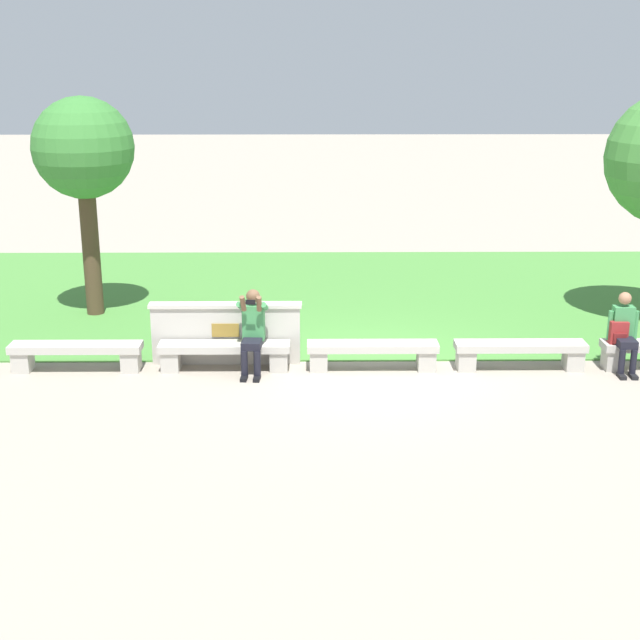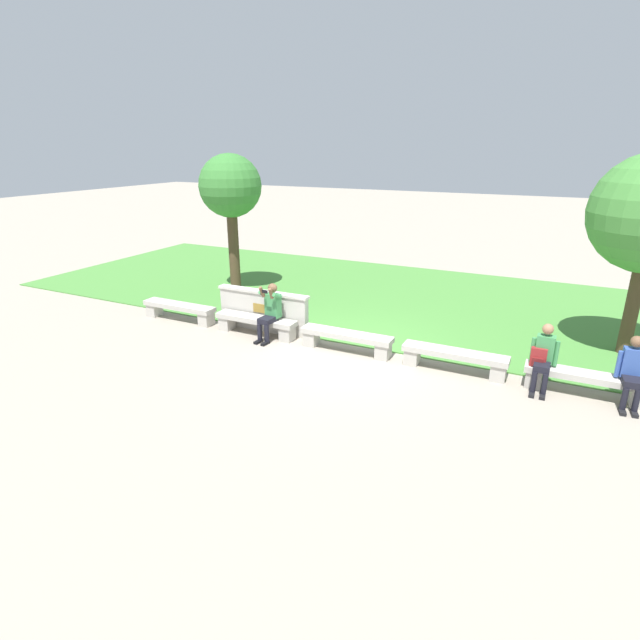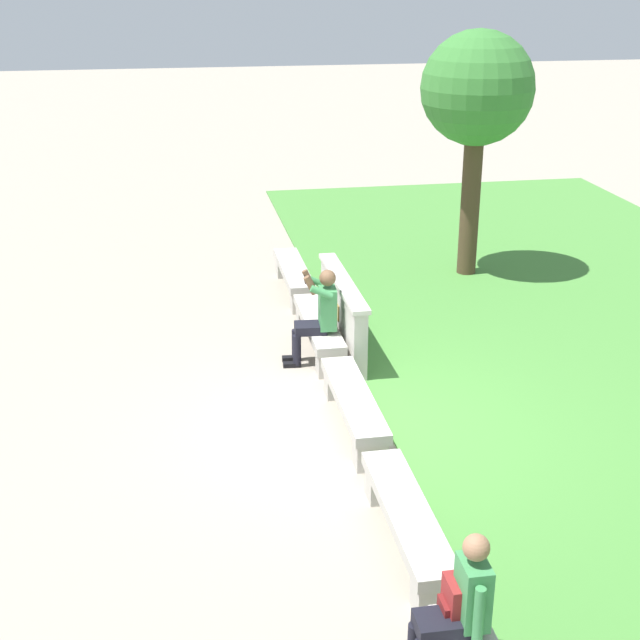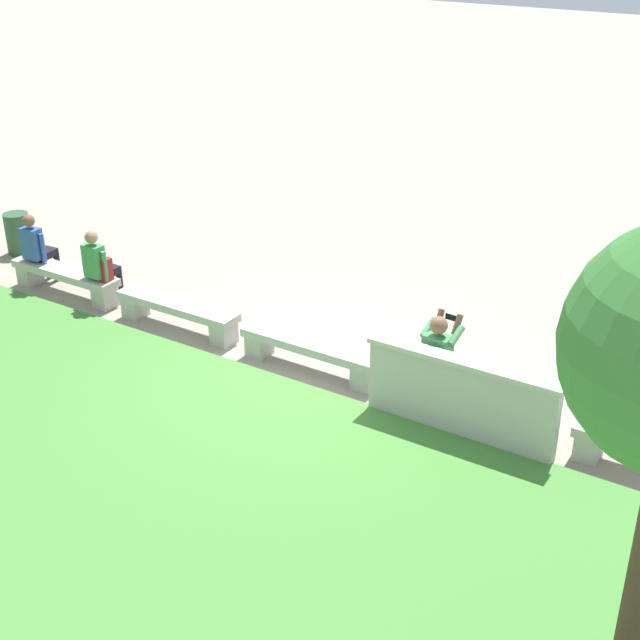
{
  "view_description": "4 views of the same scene",
  "coord_description": "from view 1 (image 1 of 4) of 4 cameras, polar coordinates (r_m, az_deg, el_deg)",
  "views": [
    {
      "loc": [
        -0.96,
        -13.36,
        4.93
      ],
      "look_at": [
        -0.84,
        -0.54,
        1.0
      ],
      "focal_mm": 50.0,
      "sensor_mm": 36.0,
      "label": 1
    },
    {
      "loc": [
        3.96,
        -9.41,
        4.32
      ],
      "look_at": [
        -0.46,
        -0.39,
        0.79
      ],
      "focal_mm": 28.0,
      "sensor_mm": 36.0,
      "label": 2
    },
    {
      "loc": [
        8.97,
        -1.98,
        5.02
      ],
      "look_at": [
        -1.13,
        -0.2,
        0.93
      ],
      "focal_mm": 50.0,
      "sensor_mm": 36.0,
      "label": 3
    },
    {
      "loc": [
        -5.81,
        8.94,
        6.01
      ],
      "look_at": [
        -0.15,
        -0.01,
        0.81
      ],
      "focal_mm": 50.0,
      "sensor_mm": 36.0,
      "label": 4
    }
  ],
  "objects": [
    {
      "name": "person_distant",
      "position": [
        14.8,
        18.89,
        -0.61
      ],
      "size": [
        0.48,
        0.67,
        1.26
      ],
      "color": "black",
      "rests_on": "ground"
    },
    {
      "name": "backrest_wall_with_plaque",
      "position": [
        14.46,
        -6.03,
        -0.82
      ],
      "size": [
        2.45,
        0.24,
        1.01
      ],
      "color": "#B7B2A8",
      "rests_on": "ground"
    },
    {
      "name": "person_photographer",
      "position": [
        13.96,
        -4.33,
        -0.48
      ],
      "size": [
        0.49,
        0.74,
        1.32
      ],
      "color": "black",
      "rests_on": "ground"
    },
    {
      "name": "bench_main",
      "position": [
        14.62,
        -15.34,
        -2.02
      ],
      "size": [
        2.08,
        0.4,
        0.45
      ],
      "color": "#B7B2A8",
      "rests_on": "ground"
    },
    {
      "name": "bench_near",
      "position": [
        14.2,
        -6.13,
        -2.05
      ],
      "size": [
        2.08,
        0.4,
        0.45
      ],
      "color": "#B7B2A8",
      "rests_on": "ground"
    },
    {
      "name": "backpack",
      "position": [
        14.81,
        18.53,
        -0.75
      ],
      "size": [
        0.28,
        0.24,
        0.43
      ],
      "color": "maroon",
      "rests_on": "bench_end"
    },
    {
      "name": "bench_far",
      "position": [
        14.52,
        12.68,
        -1.96
      ],
      "size": [
        2.08,
        0.4,
        0.45
      ],
      "color": "#B7B2A8",
      "rests_on": "ground"
    },
    {
      "name": "tree_left_background",
      "position": [
        17.08,
        -14.9,
        10.35
      ],
      "size": [
        1.86,
        1.86,
        4.1
      ],
      "color": "#4C3826",
      "rests_on": "ground"
    },
    {
      "name": "bench_mid",
      "position": [
        14.17,
        3.38,
        -2.03
      ],
      "size": [
        2.08,
        0.4,
        0.45
      ],
      "color": "#B7B2A8",
      "rests_on": "ground"
    },
    {
      "name": "ground_plane",
      "position": [
        14.27,
        3.36,
        -3.18
      ],
      "size": [
        80.0,
        80.0,
        0.0
      ],
      "primitive_type": "plane",
      "color": "gray"
    },
    {
      "name": "grass_strip",
      "position": [
        18.43,
        2.47,
        1.58
      ],
      "size": [
        23.48,
        8.0,
        0.03
      ],
      "primitive_type": "cube",
      "color": "#478438",
      "rests_on": "ground"
    }
  ]
}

